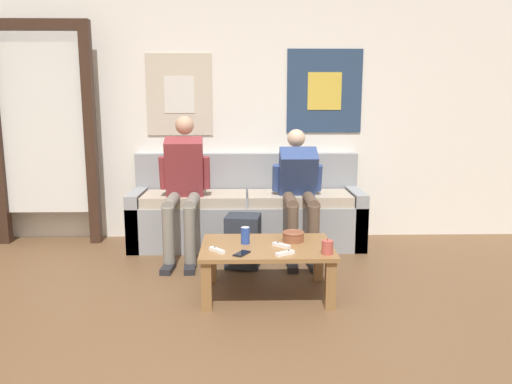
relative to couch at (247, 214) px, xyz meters
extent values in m
cube|color=white|center=(-0.24, 0.33, 0.97)|extent=(10.00, 0.05, 2.55)
cube|color=beige|center=(-0.67, 0.29, 1.15)|extent=(0.66, 0.01, 0.80)
cube|color=silver|center=(-0.67, 0.29, 1.15)|extent=(0.30, 0.01, 0.36)
cube|color=navy|center=(0.78, 0.29, 1.19)|extent=(0.75, 0.01, 0.82)
cube|color=gold|center=(0.78, 0.29, 1.19)|extent=(0.34, 0.01, 0.37)
cube|color=#382319|center=(-1.52, 0.10, 0.72)|extent=(0.10, 0.10, 2.05)
cube|color=#382319|center=(-1.97, 0.10, 1.79)|extent=(1.00, 0.10, 0.10)
cube|color=silver|center=(-1.97, 0.12, 0.82)|extent=(0.82, 0.02, 1.64)
cube|color=gray|center=(0.00, 0.24, 0.13)|extent=(2.24, 0.13, 0.88)
cube|color=gray|center=(0.00, -0.09, -0.09)|extent=(2.24, 0.53, 0.43)
cube|color=gray|center=(-1.06, -0.09, -0.03)|extent=(0.12, 0.53, 0.55)
cube|color=gray|center=(1.06, -0.09, -0.03)|extent=(0.12, 0.53, 0.55)
cube|color=#B2A38E|center=(-0.50, -0.09, 0.17)|extent=(0.98, 0.49, 0.10)
cube|color=#B2A38E|center=(0.50, -0.09, 0.17)|extent=(0.98, 0.49, 0.10)
cube|color=olive|center=(0.14, -1.31, 0.05)|extent=(0.95, 0.65, 0.03)
cube|color=olive|center=(-0.28, -1.04, -0.14)|extent=(0.07, 0.07, 0.34)
cube|color=olive|center=(0.56, -1.04, -0.14)|extent=(0.07, 0.07, 0.34)
cube|color=olive|center=(-0.28, -1.58, -0.14)|extent=(0.07, 0.07, 0.34)
cube|color=olive|center=(0.56, -1.58, -0.14)|extent=(0.07, 0.07, 0.34)
cylinder|color=gray|center=(-0.67, -0.51, 0.22)|extent=(0.11, 0.43, 0.11)
cylinder|color=gray|center=(-0.67, -0.72, -0.03)|extent=(0.10, 0.10, 0.50)
cube|color=#232328|center=(-0.67, -0.79, -0.28)|extent=(0.11, 0.25, 0.05)
cylinder|color=gray|center=(-0.49, -0.51, 0.22)|extent=(0.11, 0.43, 0.11)
cylinder|color=gray|center=(-0.49, -0.72, -0.03)|extent=(0.10, 0.10, 0.50)
cube|color=#232328|center=(-0.49, -0.79, -0.28)|extent=(0.11, 0.25, 0.05)
cube|color=maroon|center=(-0.58, -0.23, 0.48)|extent=(0.36, 0.37, 0.58)
sphere|color=tan|center=(-0.58, -0.13, 0.87)|extent=(0.17, 0.17, 0.17)
cylinder|color=maroon|center=(-0.77, -0.22, 0.44)|extent=(0.08, 0.12, 0.31)
cylinder|color=maroon|center=(-0.38, -0.22, 0.44)|extent=(0.08, 0.12, 0.31)
cylinder|color=brown|center=(0.38, -0.50, 0.22)|extent=(0.11, 0.40, 0.11)
cylinder|color=brown|center=(0.38, -0.70, -0.03)|extent=(0.10, 0.10, 0.50)
cube|color=#232328|center=(0.38, -0.77, -0.28)|extent=(0.11, 0.25, 0.05)
cylinder|color=brown|center=(0.56, -0.50, 0.22)|extent=(0.11, 0.40, 0.11)
cylinder|color=brown|center=(0.56, -0.70, -0.03)|extent=(0.10, 0.10, 0.50)
cube|color=#232328|center=(0.56, -0.77, -0.28)|extent=(0.11, 0.25, 0.05)
cube|color=#33477F|center=(0.47, -0.19, 0.42)|extent=(0.34, 0.40, 0.51)
sphere|color=beige|center=(0.47, -0.04, 0.74)|extent=(0.17, 0.17, 0.17)
cylinder|color=#33477F|center=(0.28, -0.17, 0.38)|extent=(0.08, 0.13, 0.26)
cylinder|color=#33477F|center=(0.66, -0.17, 0.38)|extent=(0.08, 0.13, 0.26)
cube|color=#282D38|center=(-0.04, -0.67, -0.08)|extent=(0.32, 0.31, 0.45)
cube|color=#282D38|center=(-0.06, -0.79, -0.18)|extent=(0.21, 0.12, 0.20)
cylinder|color=brown|center=(0.34, -1.21, 0.10)|extent=(0.16, 0.16, 0.07)
torus|color=brown|center=(0.34, -1.21, 0.13)|extent=(0.16, 0.16, 0.02)
cylinder|color=#B24C42|center=(0.54, -1.52, 0.11)|extent=(0.08, 0.08, 0.10)
cylinder|color=black|center=(0.54, -1.52, 0.16)|extent=(0.00, 0.00, 0.01)
cylinder|color=#28479E|center=(-0.02, -1.26, 0.12)|extent=(0.07, 0.07, 0.12)
cylinder|color=silver|center=(-0.02, -1.26, 0.19)|extent=(0.06, 0.06, 0.00)
cube|color=white|center=(-0.22, -1.46, 0.08)|extent=(0.12, 0.13, 0.02)
cylinder|color=#333842|center=(-0.24, -1.44, 0.09)|extent=(0.01, 0.01, 0.00)
cube|color=white|center=(0.24, -1.35, 0.08)|extent=(0.13, 0.12, 0.02)
cylinder|color=#333842|center=(0.21, -1.33, 0.09)|extent=(0.01, 0.01, 0.00)
cube|color=white|center=(0.25, -1.54, 0.08)|extent=(0.14, 0.10, 0.02)
cylinder|color=#333842|center=(0.27, -1.52, 0.09)|extent=(0.01, 0.01, 0.00)
cube|color=black|center=(-0.05, -1.52, 0.07)|extent=(0.13, 0.15, 0.01)
cube|color=black|center=(-0.05, -1.52, 0.07)|extent=(0.11, 0.14, 0.00)
camera|label=1|loc=(-0.03, -4.79, 1.10)|focal=35.00mm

